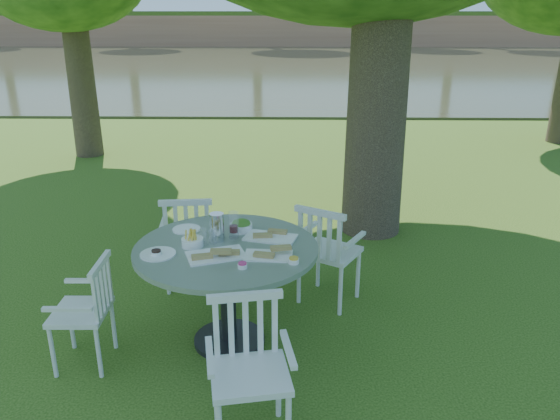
# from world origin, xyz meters

# --- Properties ---
(ground) EXTENTS (140.00, 140.00, 0.00)m
(ground) POSITION_xyz_m (0.00, 0.00, 0.00)
(ground) COLOR #22400D
(ground) RESTS_ON ground
(table) EXTENTS (1.38, 1.38, 0.83)m
(table) POSITION_xyz_m (-0.39, -0.55, 0.67)
(table) COLOR black
(table) RESTS_ON ground
(chair_ne) EXTENTS (0.63, 0.62, 0.93)m
(chair_ne) POSITION_xyz_m (0.39, 0.07, 0.55)
(chair_ne) COLOR silver
(chair_ne) RESTS_ON ground
(chair_nw) EXTENTS (0.51, 0.48, 0.92)m
(chair_nw) POSITION_xyz_m (-0.84, 0.34, 0.54)
(chair_nw) COLOR silver
(chair_nw) RESTS_ON ground
(chair_sw) EXTENTS (0.40, 0.42, 0.83)m
(chair_sw) POSITION_xyz_m (-1.35, -0.83, 0.49)
(chair_sw) COLOR silver
(chair_sw) RESTS_ON ground
(chair_se) EXTENTS (0.53, 0.50, 0.90)m
(chair_se) POSITION_xyz_m (-0.16, -1.51, 0.53)
(chair_se) COLOR silver
(chair_se) RESTS_ON ground
(tableware) EXTENTS (1.15, 0.83, 0.22)m
(tableware) POSITION_xyz_m (-0.41, -0.49, 0.87)
(tableware) COLOR white
(tableware) RESTS_ON table
(river) EXTENTS (100.00, 28.00, 0.12)m
(river) POSITION_xyz_m (0.00, 23.00, 0.00)
(river) COLOR #31341F
(river) RESTS_ON ground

